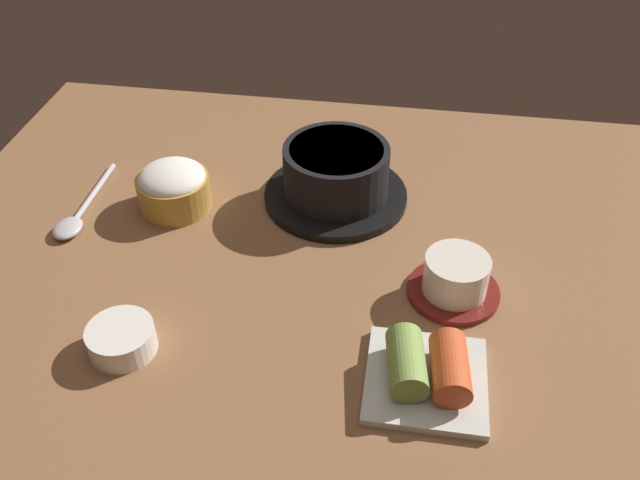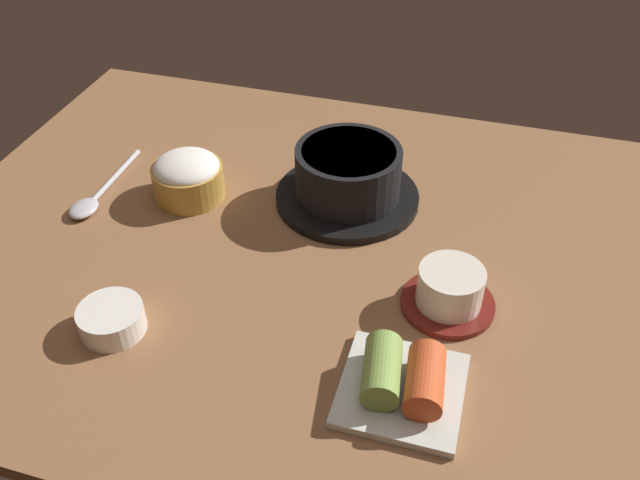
% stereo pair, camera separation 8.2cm
% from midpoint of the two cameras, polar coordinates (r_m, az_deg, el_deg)
% --- Properties ---
extents(dining_table, '(1.00, 0.76, 0.02)m').
position_cam_midpoint_polar(dining_table, '(0.87, -3.82, -1.17)').
color(dining_table, brown).
rests_on(dining_table, ground).
extents(stone_pot, '(0.20, 0.20, 0.08)m').
position_cam_midpoint_polar(stone_pot, '(0.92, -1.23, 5.34)').
color(stone_pot, black).
rests_on(stone_pot, dining_table).
extents(rice_bowl, '(0.10, 0.10, 0.06)m').
position_cam_midpoint_polar(rice_bowl, '(0.94, -14.74, 4.26)').
color(rice_bowl, '#B78C38').
rests_on(rice_bowl, dining_table).
extents(tea_cup_with_saucer, '(0.11, 0.11, 0.05)m').
position_cam_midpoint_polar(tea_cup_with_saucer, '(0.79, 8.41, -3.35)').
color(tea_cup_with_saucer, maroon).
rests_on(tea_cup_with_saucer, dining_table).
extents(kimchi_plate, '(0.12, 0.12, 0.05)m').
position_cam_midpoint_polar(kimchi_plate, '(0.70, 5.64, -11.11)').
color(kimchi_plate, silver).
rests_on(kimchi_plate, dining_table).
extents(side_bowl_near, '(0.07, 0.07, 0.03)m').
position_cam_midpoint_polar(side_bowl_near, '(0.77, -19.38, -7.97)').
color(side_bowl_near, white).
rests_on(side_bowl_near, dining_table).
extents(spoon, '(0.04, 0.18, 0.01)m').
position_cam_midpoint_polar(spoon, '(0.97, -22.20, 1.66)').
color(spoon, '#B7B7BC').
rests_on(spoon, dining_table).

